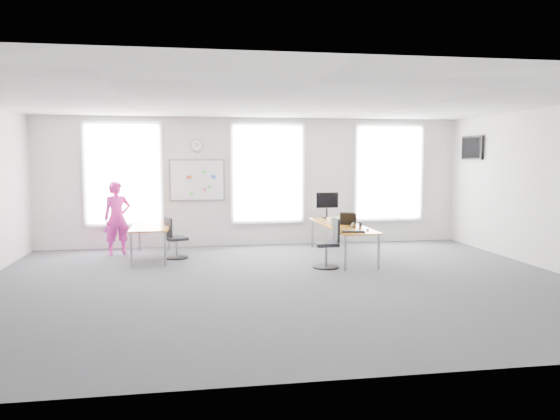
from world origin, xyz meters
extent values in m
plane|color=#26262B|center=(0.00, 0.00, 0.00)|extent=(10.00, 10.00, 0.00)
plane|color=white|center=(0.00, 0.00, 3.00)|extent=(10.00, 10.00, 0.00)
plane|color=silver|center=(0.00, 4.00, 1.50)|extent=(10.00, 0.00, 10.00)
plane|color=silver|center=(0.00, -4.00, 1.50)|extent=(10.00, 0.00, 10.00)
plane|color=silver|center=(5.00, 0.00, 1.50)|extent=(0.00, 10.00, 10.00)
cube|color=white|center=(-3.00, 3.97, 1.70)|extent=(1.60, 0.06, 2.20)
cube|color=white|center=(0.30, 3.97, 1.70)|extent=(1.60, 0.06, 2.20)
cube|color=white|center=(3.30, 3.97, 1.70)|extent=(1.60, 0.06, 2.20)
cube|color=#C68725|center=(1.58, 2.09, 0.67)|extent=(0.75, 2.83, 0.03)
cylinder|color=gray|center=(1.26, 0.73, 0.33)|extent=(0.05, 0.05, 0.66)
cylinder|color=gray|center=(1.90, 0.73, 0.33)|extent=(0.05, 0.05, 0.66)
cylinder|color=gray|center=(1.26, 3.44, 0.33)|extent=(0.05, 0.05, 0.66)
cylinder|color=gray|center=(1.90, 3.44, 0.33)|extent=(0.05, 0.05, 0.66)
cube|color=#C68725|center=(-2.33, 2.66, 0.67)|extent=(0.75, 1.88, 0.03)
cylinder|color=gray|center=(-2.64, 1.78, 0.33)|extent=(0.05, 0.05, 0.66)
cylinder|color=gray|center=(-2.01, 1.78, 0.33)|extent=(0.05, 0.05, 0.66)
cylinder|color=gray|center=(-2.64, 3.54, 0.33)|extent=(0.05, 0.05, 0.66)
cylinder|color=gray|center=(-2.01, 3.54, 0.33)|extent=(0.05, 0.05, 0.66)
cylinder|color=black|center=(0.99, 1.09, 0.01)|extent=(0.50, 0.50, 0.03)
cylinder|color=gray|center=(0.99, 1.09, 0.23)|extent=(0.06, 0.06, 0.40)
cube|color=black|center=(0.99, 1.09, 0.45)|extent=(0.43, 0.43, 0.07)
cube|color=black|center=(1.18, 1.08, 0.72)|extent=(0.06, 0.40, 0.43)
cylinder|color=black|center=(-1.81, 2.53, 0.01)|extent=(0.46, 0.46, 0.03)
cylinder|color=gray|center=(-1.81, 2.53, 0.21)|extent=(0.05, 0.05, 0.37)
cube|color=black|center=(-1.81, 2.53, 0.41)|extent=(0.50, 0.50, 0.06)
cube|color=black|center=(-1.97, 2.46, 0.66)|extent=(0.18, 0.36, 0.39)
imported|color=#E4269F|center=(-3.07, 3.22, 0.79)|extent=(0.66, 0.54, 1.57)
cube|color=white|center=(-1.35, 3.97, 1.55)|extent=(1.20, 0.03, 0.90)
cylinder|color=gray|center=(-1.35, 3.97, 2.35)|extent=(0.30, 0.04, 0.30)
cube|color=black|center=(4.95, 3.00, 2.30)|extent=(0.06, 0.90, 0.55)
cube|color=black|center=(1.47, 0.93, 0.70)|extent=(0.46, 0.25, 0.02)
ellipsoid|color=black|center=(1.81, 1.11, 0.71)|extent=(0.09, 0.12, 0.04)
cylinder|color=black|center=(1.74, 1.39, 0.69)|extent=(0.08, 0.08, 0.01)
cylinder|color=black|center=(1.66, 1.58, 0.74)|extent=(0.04, 0.10, 0.10)
cylinder|color=black|center=(1.81, 1.58, 0.74)|extent=(0.04, 0.10, 0.10)
cylinder|color=gold|center=(1.66, 1.58, 0.74)|extent=(0.01, 0.10, 0.10)
cube|color=black|center=(1.74, 1.58, 0.79)|extent=(0.17, 0.02, 0.02)
cube|color=black|center=(1.68, 2.02, 0.82)|extent=(0.32, 0.14, 0.26)
cube|color=orange|center=(1.68, 1.95, 0.81)|extent=(0.31, 0.15, 0.23)
cube|color=black|center=(1.68, 1.93, 0.82)|extent=(0.33, 0.15, 0.25)
cube|color=beige|center=(1.54, 2.41, 0.74)|extent=(0.34, 0.26, 0.11)
cylinder|color=black|center=(1.57, 3.30, 0.70)|extent=(0.22, 0.22, 0.02)
cylinder|color=black|center=(1.57, 3.30, 0.81)|extent=(0.04, 0.04, 0.22)
cube|color=black|center=(1.57, 3.29, 1.10)|extent=(0.53, 0.07, 0.35)
cube|color=black|center=(1.57, 3.27, 1.10)|extent=(0.49, 0.04, 0.32)
camera|label=1|loc=(-1.55, -8.78, 2.09)|focal=35.00mm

